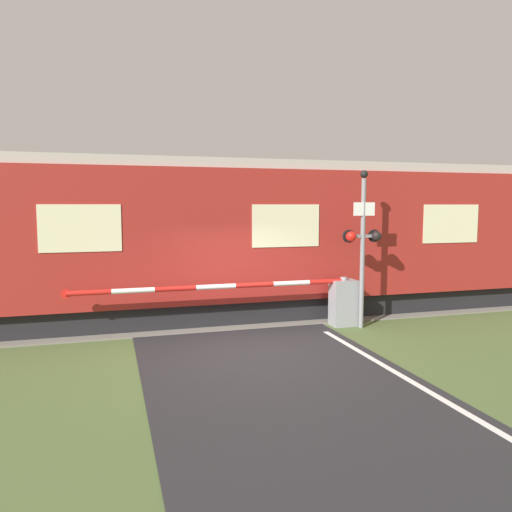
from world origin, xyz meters
The scene contains 5 objects.
ground_plane centered at (0.00, 0.00, 0.00)m, with size 80.00×80.00×0.00m, color #4C6033.
track_bed centered at (0.00, 3.33, 0.02)m, with size 36.00×3.20×0.13m.
train centered at (1.38, 3.33, 2.05)m, with size 16.92×2.77×4.01m.
crossing_barrier centered at (2.06, 1.52, 0.67)m, with size 6.69×0.44×1.20m.
signal_post centered at (3.02, 1.19, 2.11)m, with size 0.96×0.26×3.72m.
Camera 1 is at (-2.70, -9.28, 2.90)m, focal length 35.00 mm.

